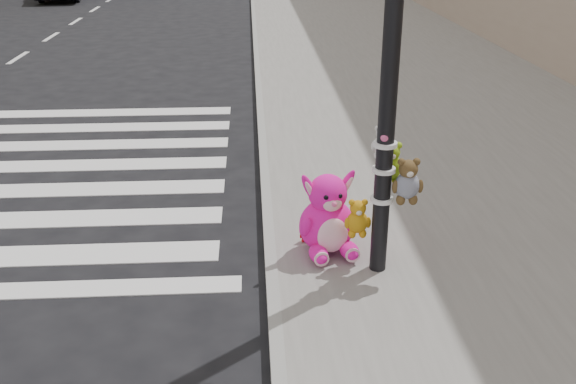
{
  "coord_description": "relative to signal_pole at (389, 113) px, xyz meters",
  "views": [
    {
      "loc": [
        1.38,
        -3.67,
        3.37
      ],
      "look_at": [
        1.74,
        2.34,
        0.75
      ],
      "focal_mm": 40.0,
      "sensor_mm": 36.0,
      "label": 1
    }
  ],
  "objects": [
    {
      "name": "sidewalk_near",
      "position": [
        2.38,
        8.18,
        -1.66
      ],
      "size": [
        7.0,
        80.0,
        0.14
      ],
      "primitive_type": "cube",
      "color": "slate",
      "rests_on": "ground"
    },
    {
      "name": "curb_edge",
      "position": [
        -1.07,
        8.18,
        -1.66
      ],
      "size": [
        0.12,
        80.0,
        0.15
      ],
      "primitive_type": "cube",
      "color": "gray",
      "rests_on": "ground"
    },
    {
      "name": "signal_pole",
      "position": [
        0.0,
        0.0,
        0.0
      ],
      "size": [
        0.71,
        0.5,
        4.0
      ],
      "color": "black",
      "rests_on": "sidewalk_near"
    },
    {
      "name": "pink_bunny",
      "position": [
        -0.48,
        0.36,
        -1.22
      ],
      "size": [
        0.66,
        0.74,
        0.9
      ],
      "rotation": [
        0.0,
        0.0,
        0.19
      ],
      "color": "#FF15A8",
      "rests_on": "sidewalk_near"
    },
    {
      "name": "red_teddy",
      "position": [
        -0.69,
        0.58,
        -1.5
      ],
      "size": [
        0.13,
        0.09,
        0.18
      ],
      "primitive_type": null,
      "rotation": [
        0.0,
        0.0,
        -0.04
      ],
      "color": "red",
      "rests_on": "sidewalk_near"
    }
  ]
}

